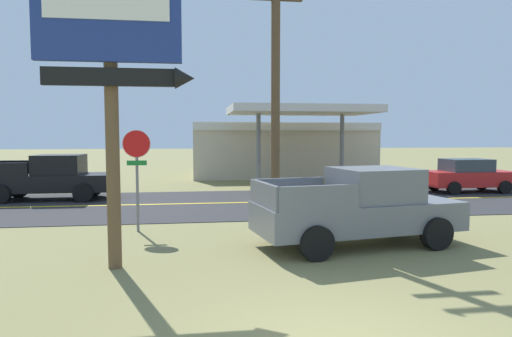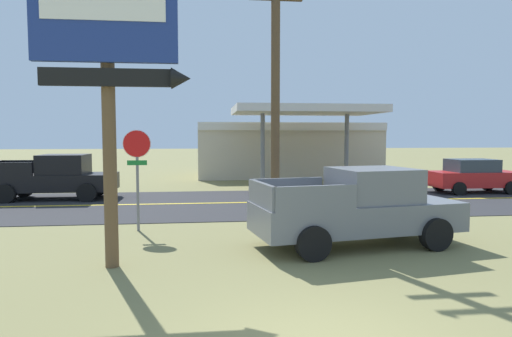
# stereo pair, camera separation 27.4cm
# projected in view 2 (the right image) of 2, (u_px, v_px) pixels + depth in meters

# --- Properties ---
(road_asphalt) EXTENTS (140.00, 8.00, 0.02)m
(road_asphalt) POSITION_uv_depth(u_px,v_px,m) (242.00, 203.00, 18.52)
(road_asphalt) COLOR #2B2B2D
(road_asphalt) RESTS_ON ground
(road_centre_line) EXTENTS (126.00, 0.20, 0.01)m
(road_centre_line) POSITION_uv_depth(u_px,v_px,m) (242.00, 203.00, 18.51)
(road_centre_line) COLOR gold
(road_centre_line) RESTS_ON road_asphalt
(motel_sign) EXTENTS (3.15, 0.54, 6.95)m
(motel_sign) POSITION_uv_depth(u_px,v_px,m) (109.00, 38.00, 9.08)
(motel_sign) COLOR brown
(motel_sign) RESTS_ON ground
(stop_sign) EXTENTS (0.80, 0.08, 2.95)m
(stop_sign) POSITION_uv_depth(u_px,v_px,m) (137.00, 162.00, 12.98)
(stop_sign) COLOR slate
(stop_sign) RESTS_ON ground
(utility_pole) EXTENTS (1.72, 0.26, 8.02)m
(utility_pole) POSITION_uv_depth(u_px,v_px,m) (275.00, 84.00, 13.07)
(utility_pole) COLOR brown
(utility_pole) RESTS_ON ground
(gas_station) EXTENTS (12.00, 11.50, 4.40)m
(gas_station) POSITION_uv_depth(u_px,v_px,m) (287.00, 148.00, 30.74)
(gas_station) COLOR beige
(gas_station) RESTS_ON ground
(pickup_grey_parked_on_lawn) EXTENTS (5.46, 2.89, 1.96)m
(pickup_grey_parked_on_lawn) POSITION_uv_depth(u_px,v_px,m) (359.00, 208.00, 11.32)
(pickup_grey_parked_on_lawn) COLOR slate
(pickup_grey_parked_on_lawn) RESTS_ON ground
(pickup_black_on_road) EXTENTS (5.20, 2.24, 1.96)m
(pickup_black_on_road) POSITION_uv_depth(u_px,v_px,m) (55.00, 177.00, 19.50)
(pickup_black_on_road) COLOR black
(pickup_black_on_road) RESTS_ON ground
(car_red_near_lane) EXTENTS (4.20, 2.00, 1.64)m
(car_red_near_lane) POSITION_uv_depth(u_px,v_px,m) (474.00, 176.00, 21.77)
(car_red_near_lane) COLOR red
(car_red_near_lane) RESTS_ON ground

